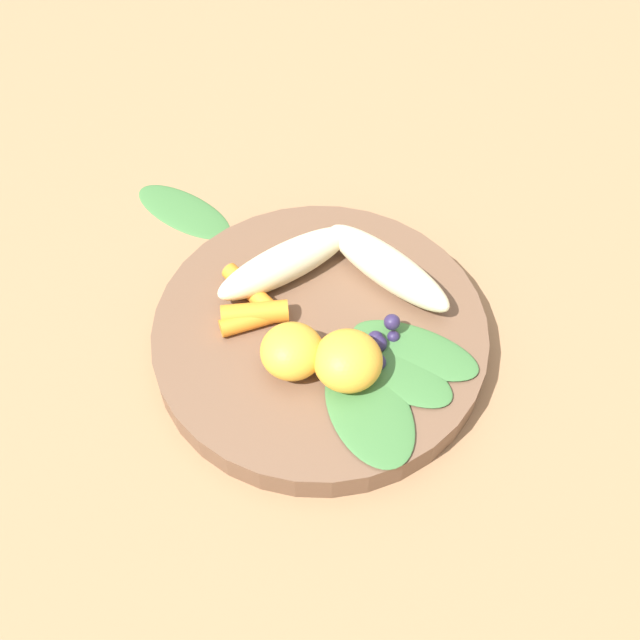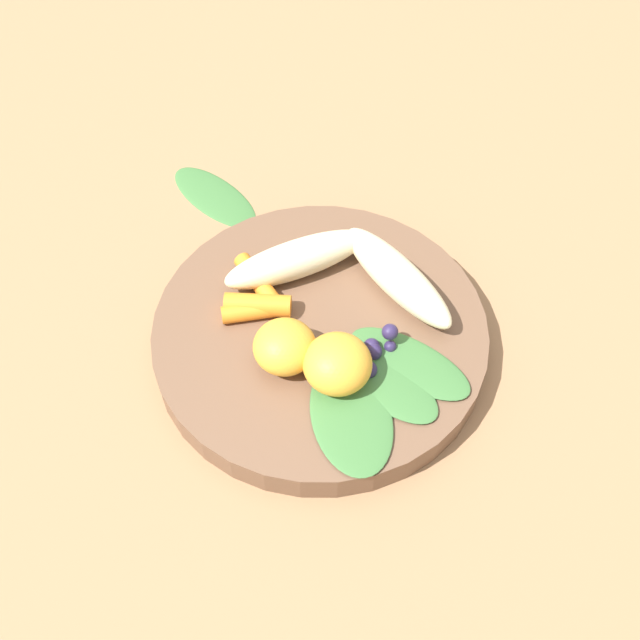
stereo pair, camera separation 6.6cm
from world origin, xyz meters
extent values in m
plane|color=#99704C|center=(0.00, 0.00, 0.00)|extent=(2.40, 2.40, 0.00)
cylinder|color=brown|center=(0.00, 0.00, 0.01)|extent=(0.28, 0.28, 0.03)
ellipsoid|color=beige|center=(0.04, -0.05, 0.04)|extent=(0.12, 0.11, 0.03)
ellipsoid|color=beige|center=(-0.05, -0.06, 0.04)|extent=(0.13, 0.11, 0.03)
ellipsoid|color=#F4A833|center=(-0.03, 0.04, 0.05)|extent=(0.06, 0.06, 0.04)
ellipsoid|color=#F4A833|center=(0.02, 0.04, 0.05)|extent=(0.05, 0.05, 0.04)
cylinder|color=orange|center=(0.06, -0.02, 0.04)|extent=(0.06, 0.05, 0.02)
cylinder|color=orange|center=(0.06, 0.00, 0.04)|extent=(0.06, 0.03, 0.02)
cylinder|color=orange|center=(0.06, 0.01, 0.04)|extent=(0.05, 0.04, 0.02)
sphere|color=#2D234C|center=(-0.05, 0.02, 0.03)|extent=(0.01, 0.01, 0.01)
sphere|color=#2D234C|center=(-0.06, 0.01, 0.03)|extent=(0.01, 0.01, 0.01)
sphere|color=#2D234C|center=(-0.05, 0.03, 0.03)|extent=(0.01, 0.01, 0.01)
sphere|color=#2D234C|center=(-0.05, 0.01, 0.03)|extent=(0.01, 0.01, 0.01)
sphere|color=#2D234C|center=(-0.05, 0.04, 0.04)|extent=(0.01, 0.01, 0.01)
sphere|color=#2D234C|center=(-0.06, 0.00, 0.05)|extent=(0.01, 0.01, 0.01)
sphere|color=#2D234C|center=(-0.05, 0.04, 0.04)|extent=(0.01, 0.01, 0.01)
cylinder|color=white|center=(-0.04, 0.04, 0.03)|extent=(0.04, 0.04, 0.00)
ellipsoid|color=#3D7038|center=(-0.05, 0.08, 0.03)|extent=(0.10, 0.12, 0.01)
ellipsoid|color=#3D7038|center=(-0.07, 0.04, 0.03)|extent=(0.11, 0.08, 0.01)
ellipsoid|color=#3D7038|center=(-0.08, 0.01, 0.03)|extent=(0.12, 0.08, 0.01)
ellipsoid|color=#3D7038|center=(0.15, -0.14, 0.00)|extent=(0.12, 0.09, 0.01)
camera|label=1|loc=(-0.05, 0.39, 0.57)|focal=44.89mm
camera|label=2|loc=(-0.12, 0.38, 0.57)|focal=44.89mm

